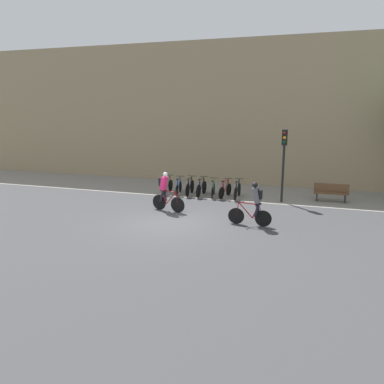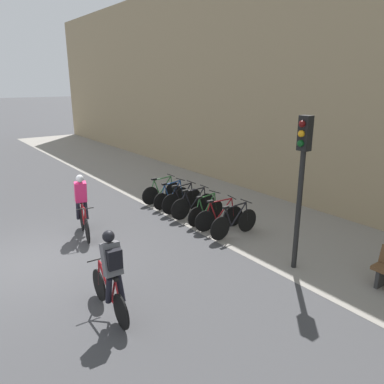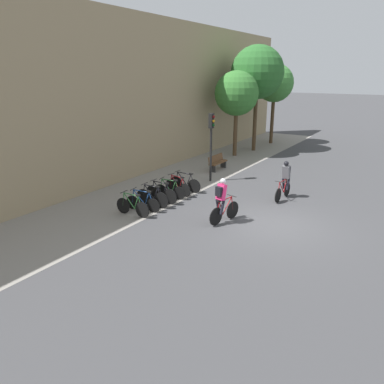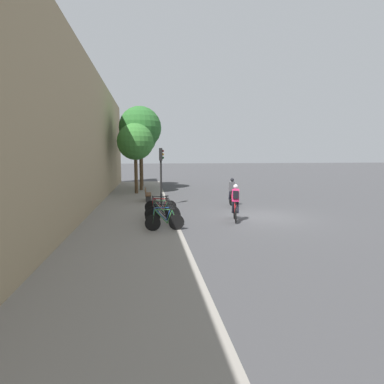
{
  "view_description": "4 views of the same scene",
  "coord_description": "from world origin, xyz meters",
  "px_view_note": "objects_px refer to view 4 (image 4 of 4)",
  "views": [
    {
      "loc": [
        5.32,
        -13.67,
        4.55
      ],
      "look_at": [
        0.29,
        2.09,
        0.88
      ],
      "focal_mm": 35.0,
      "sensor_mm": 36.0,
      "label": 1
    },
    {
      "loc": [
        9.12,
        -1.74,
        4.31
      ],
      "look_at": [
        1.54,
        3.87,
        1.5
      ],
      "focal_mm": 35.0,
      "sensor_mm": 36.0,
      "label": 2
    },
    {
      "loc": [
        -12.92,
        -4.48,
        5.57
      ],
      "look_at": [
        -0.27,
        3.5,
        0.8
      ],
      "focal_mm": 35.0,
      "sensor_mm": 36.0,
      "label": 3
    },
    {
      "loc": [
        -14.53,
        5.86,
        3.17
      ],
      "look_at": [
        -0.38,
        3.77,
        1.4
      ],
      "focal_mm": 28.0,
      "sensor_mm": 36.0,
      "label": 4
    }
  ],
  "objects_px": {
    "parked_bike_3": "(162,212)",
    "parked_bike_0": "(165,221)",
    "cyclist_grey": "(232,191)",
    "parked_bike_1": "(164,218)",
    "parked_bike_2": "(163,215)",
    "parked_bike_6": "(161,206)",
    "bench": "(147,194)",
    "parked_bike_5": "(161,208)",
    "cyclist_pink": "(235,202)",
    "traffic_light_pole": "(161,166)",
    "parked_bike_4": "(162,210)"
  },
  "relations": [
    {
      "from": "parked_bike_2",
      "to": "cyclist_grey",
      "type": "bearing_deg",
      "value": -47.21
    },
    {
      "from": "parked_bike_1",
      "to": "parked_bike_4",
      "type": "xyz_separation_m",
      "value": [
        1.95,
        0.0,
        0.0
      ]
    },
    {
      "from": "parked_bike_1",
      "to": "parked_bike_6",
      "type": "relative_size",
      "value": 0.92
    },
    {
      "from": "parked_bike_3",
      "to": "traffic_light_pole",
      "type": "xyz_separation_m",
      "value": [
        4.23,
        -0.15,
        2.08
      ]
    },
    {
      "from": "parked_bike_5",
      "to": "parked_bike_6",
      "type": "height_order",
      "value": "parked_bike_6"
    },
    {
      "from": "parked_bike_0",
      "to": "parked_bike_3",
      "type": "bearing_deg",
      "value": 0.01
    },
    {
      "from": "traffic_light_pole",
      "to": "bench",
      "type": "xyz_separation_m",
      "value": [
        2.36,
        0.87,
        -2.02
      ]
    },
    {
      "from": "parked_bike_2",
      "to": "traffic_light_pole",
      "type": "bearing_deg",
      "value": -1.77
    },
    {
      "from": "parked_bike_2",
      "to": "traffic_light_pole",
      "type": "xyz_separation_m",
      "value": [
        4.88,
        -0.15,
        2.08
      ]
    },
    {
      "from": "bench",
      "to": "parked_bike_1",
      "type": "bearing_deg",
      "value": -174.77
    },
    {
      "from": "parked_bike_3",
      "to": "parked_bike_0",
      "type": "bearing_deg",
      "value": -179.99
    },
    {
      "from": "parked_bike_3",
      "to": "bench",
      "type": "height_order",
      "value": "parked_bike_3"
    },
    {
      "from": "parked_bike_2",
      "to": "parked_bike_6",
      "type": "bearing_deg",
      "value": -0.03
    },
    {
      "from": "parked_bike_2",
      "to": "parked_bike_3",
      "type": "relative_size",
      "value": 0.97
    },
    {
      "from": "cyclist_pink",
      "to": "parked_bike_0",
      "type": "xyz_separation_m",
      "value": [
        -1.24,
        3.44,
        -0.55
      ]
    },
    {
      "from": "parked_bike_1",
      "to": "parked_bike_5",
      "type": "xyz_separation_m",
      "value": [
        2.6,
        0.0,
        0.01
      ]
    },
    {
      "from": "parked_bike_0",
      "to": "parked_bike_1",
      "type": "distance_m",
      "value": 0.65
    },
    {
      "from": "cyclist_grey",
      "to": "parked_bike_6",
      "type": "relative_size",
      "value": 1.01
    },
    {
      "from": "parked_bike_0",
      "to": "parked_bike_6",
      "type": "xyz_separation_m",
      "value": [
        3.91,
        -0.0,
        0.01
      ]
    },
    {
      "from": "cyclist_grey",
      "to": "parked_bike_3",
      "type": "distance_m",
      "value": 5.71
    },
    {
      "from": "parked_bike_3",
      "to": "parked_bike_5",
      "type": "xyz_separation_m",
      "value": [
        1.3,
        -0.0,
        -0.02
      ]
    },
    {
      "from": "cyclist_pink",
      "to": "parked_bike_1",
      "type": "distance_m",
      "value": 3.54
    },
    {
      "from": "parked_bike_5",
      "to": "parked_bike_1",
      "type": "bearing_deg",
      "value": -179.98
    },
    {
      "from": "parked_bike_5",
      "to": "bench",
      "type": "distance_m",
      "value": 5.33
    },
    {
      "from": "parked_bike_1",
      "to": "parked_bike_3",
      "type": "distance_m",
      "value": 1.3
    },
    {
      "from": "parked_bike_1",
      "to": "bench",
      "type": "xyz_separation_m",
      "value": [
        7.88,
        0.72,
        0.09
      ]
    },
    {
      "from": "parked_bike_3",
      "to": "cyclist_grey",
      "type": "bearing_deg",
      "value": -52.02
    },
    {
      "from": "parked_bike_1",
      "to": "parked_bike_5",
      "type": "relative_size",
      "value": 0.99
    },
    {
      "from": "cyclist_grey",
      "to": "parked_bike_1",
      "type": "xyz_separation_m",
      "value": [
        -4.8,
        4.48,
        -0.57
      ]
    },
    {
      "from": "parked_bike_2",
      "to": "parked_bike_6",
      "type": "relative_size",
      "value": 0.95
    },
    {
      "from": "bench",
      "to": "parked_bike_4",
      "type": "bearing_deg",
      "value": -173.08
    },
    {
      "from": "cyclist_pink",
      "to": "traffic_light_pole",
      "type": "xyz_separation_m",
      "value": [
        4.94,
        3.29,
        1.55
      ]
    },
    {
      "from": "cyclist_pink",
      "to": "parked_bike_6",
      "type": "relative_size",
      "value": 1.03
    },
    {
      "from": "cyclist_pink",
      "to": "cyclist_grey",
      "type": "bearing_deg",
      "value": -13.88
    },
    {
      "from": "parked_bike_2",
      "to": "parked_bike_3",
      "type": "distance_m",
      "value": 0.65
    },
    {
      "from": "parked_bike_4",
      "to": "cyclist_pink",
      "type": "bearing_deg",
      "value": -111.58
    },
    {
      "from": "cyclist_pink",
      "to": "traffic_light_pole",
      "type": "height_order",
      "value": "traffic_light_pole"
    },
    {
      "from": "cyclist_grey",
      "to": "parked_bike_0",
      "type": "xyz_separation_m",
      "value": [
        -5.45,
        4.48,
        -0.55
      ]
    },
    {
      "from": "parked_bike_2",
      "to": "parked_bike_6",
      "type": "height_order",
      "value": "parked_bike_2"
    },
    {
      "from": "cyclist_grey",
      "to": "parked_bike_1",
      "type": "bearing_deg",
      "value": 136.97
    },
    {
      "from": "cyclist_pink",
      "to": "parked_bike_3",
      "type": "height_order",
      "value": "cyclist_pink"
    },
    {
      "from": "parked_bike_3",
      "to": "traffic_light_pole",
      "type": "height_order",
      "value": "traffic_light_pole"
    },
    {
      "from": "cyclist_grey",
      "to": "parked_bike_2",
      "type": "height_order",
      "value": "cyclist_grey"
    },
    {
      "from": "parked_bike_2",
      "to": "traffic_light_pole",
      "type": "height_order",
      "value": "traffic_light_pole"
    },
    {
      "from": "parked_bike_6",
      "to": "bench",
      "type": "relative_size",
      "value": 1.04
    },
    {
      "from": "parked_bike_1",
      "to": "traffic_light_pole",
      "type": "bearing_deg",
      "value": -1.53
    },
    {
      "from": "parked_bike_6",
      "to": "parked_bike_2",
      "type": "bearing_deg",
      "value": 179.97
    },
    {
      "from": "parked_bike_4",
      "to": "parked_bike_6",
      "type": "xyz_separation_m",
      "value": [
        1.3,
        -0.0,
        0.03
      ]
    },
    {
      "from": "cyclist_pink",
      "to": "parked_bike_2",
      "type": "distance_m",
      "value": 3.48
    },
    {
      "from": "cyclist_grey",
      "to": "parked_bike_4",
      "type": "bearing_deg",
      "value": 122.42
    }
  ]
}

